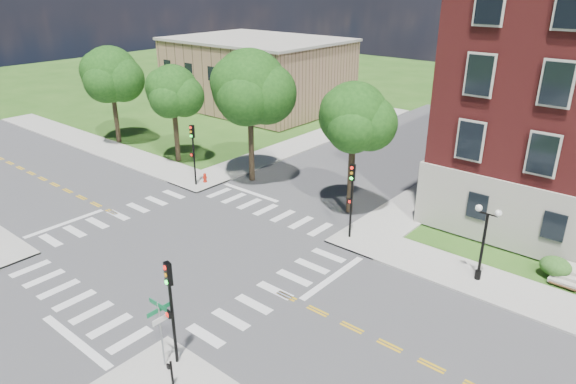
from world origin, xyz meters
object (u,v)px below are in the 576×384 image
Objects in this scene: traffic_signal_se at (171,300)px; push_button_post at (171,373)px; twin_lamp_west at (484,239)px; traffic_signal_ne at (352,192)px; street_sign_pole at (160,322)px; traffic_signal_nw at (193,147)px; fire_hydrant at (205,178)px.

traffic_signal_se reaches higher than push_button_post.
twin_lamp_west is 3.53× the size of push_button_post.
traffic_signal_ne reaches higher than street_sign_pole.
street_sign_pole is (14.71, -14.30, -0.88)m from traffic_signal_nw.
traffic_signal_ne is 15.49m from push_button_post.
twin_lamp_west is at bearing 1.81° from traffic_signal_nw.
street_sign_pole is (0.50, -14.64, -0.88)m from traffic_signal_ne.
traffic_signal_nw reaches higher than twin_lamp_west.
traffic_signal_se is 1.13× the size of twin_lamp_west.
traffic_signal_se is at bearing -116.62° from twin_lamp_west.
traffic_signal_se is at bearing -42.84° from traffic_signal_nw.
twin_lamp_west is at bearing 63.40° from street_sign_pole.
traffic_signal_se and traffic_signal_ne have the same top height.
fire_hydrant is (-14.54, 15.12, -1.84)m from street_sign_pole.
traffic_signal_se is 1.55× the size of street_sign_pole.
fire_hydrant is at bearing 135.15° from push_button_post.
traffic_signal_ne is at bearing 92.91° from traffic_signal_se.
traffic_signal_ne reaches higher than push_button_post.
fire_hydrant is at bearing 135.20° from traffic_signal_se.
push_button_post is 1.60× the size of fire_hydrant.
twin_lamp_west is (7.29, 14.55, -0.66)m from traffic_signal_se.
traffic_signal_se is at bearing 134.54° from push_button_post.
traffic_signal_ne is at bearing -1.94° from fire_hydrant.
traffic_signal_ne reaches higher than twin_lamp_west.
traffic_signal_ne and traffic_signal_nw have the same top height.
street_sign_pole is 4.13× the size of fire_hydrant.
twin_lamp_west reaches higher than street_sign_pole.
traffic_signal_ne reaches higher than fire_hydrant.
street_sign_pole is at bearing 155.39° from push_button_post.
traffic_signal_ne is at bearing -177.38° from twin_lamp_west.
traffic_signal_ne is 6.40× the size of fire_hydrant.
fire_hydrant is at bearing 133.88° from street_sign_pole.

